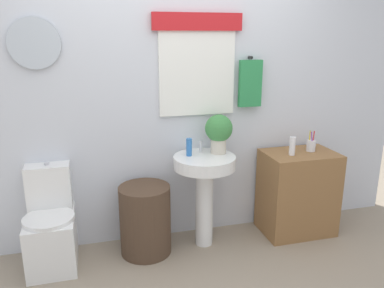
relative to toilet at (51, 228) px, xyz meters
name	(u,v)px	position (x,y,z in m)	size (l,w,h in m)	color
back_wall	(172,92)	(1.05, 0.26, 1.00)	(4.40, 0.18, 2.60)	silver
toilet	(51,228)	(0.00, 0.00, 0.00)	(0.38, 0.51, 0.80)	white
laundry_hamper	(145,220)	(0.74, -0.04, -0.01)	(0.42, 0.42, 0.59)	#4C3828
pedestal_sink	(204,179)	(1.25, -0.04, 0.30)	(0.52, 0.52, 0.80)	white
faucet	(201,147)	(1.25, 0.08, 0.55)	(0.03, 0.03, 0.10)	silver
wooden_cabinet	(297,192)	(2.14, -0.04, 0.08)	(0.64, 0.44, 0.76)	olive
soap_bottle	(189,147)	(1.13, 0.01, 0.57)	(0.05, 0.05, 0.15)	#2D6BB7
potted_plant	(219,131)	(1.39, 0.02, 0.69)	(0.23, 0.23, 0.33)	beige
lotion_bottle	(292,146)	(2.03, -0.08, 0.54)	(0.05, 0.05, 0.16)	white
toothbrush_cup	(311,145)	(2.25, -0.02, 0.51)	(0.08, 0.08, 0.19)	silver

